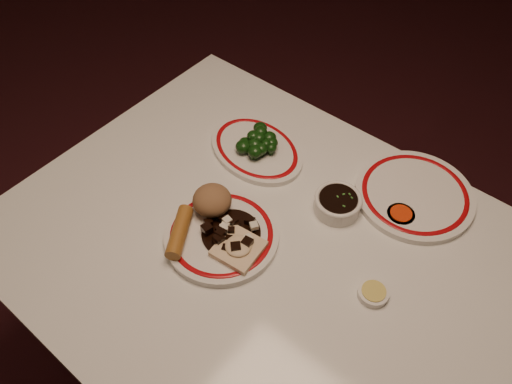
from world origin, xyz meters
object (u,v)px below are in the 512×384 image
at_px(rice_mound, 212,200).
at_px(fried_wonton, 238,248).
at_px(broccoli_pile, 258,142).
at_px(soy_bowl, 337,204).
at_px(main_plate, 222,235).
at_px(spring_roll, 179,232).
at_px(broccoli_plate, 256,149).
at_px(dining_table, 272,271).
at_px(stirfry_heap, 230,232).

distance_m(rice_mound, fried_wonton, 0.13).
relative_size(broccoli_pile, soy_bowl, 1.08).
distance_m(main_plate, rice_mound, 0.08).
bearing_deg(spring_roll, soy_bowl, 22.17).
bearing_deg(main_plate, broccoli_plate, 113.54).
xyz_separation_m(dining_table, broccoli_plate, (-0.22, 0.21, 0.10)).
xyz_separation_m(fried_wonton, soy_bowl, (0.09, 0.24, -0.01)).
distance_m(fried_wonton, stirfry_heap, 0.05).
distance_m(main_plate, spring_roll, 0.09).
height_order(fried_wonton, stirfry_heap, stirfry_heap).
xyz_separation_m(stirfry_heap, broccoli_plate, (-0.13, 0.25, -0.02)).
distance_m(rice_mound, soy_bowl, 0.29).
relative_size(main_plate, spring_roll, 2.24).
bearing_deg(dining_table, fried_wonton, -129.78).
height_order(dining_table, broccoli_pile, broccoli_pile).
relative_size(main_plate, broccoli_plate, 0.93).
bearing_deg(broccoli_plate, main_plate, -66.46).
xyz_separation_m(dining_table, spring_roll, (-0.17, -0.11, 0.13)).
distance_m(dining_table, stirfry_heap, 0.16).
distance_m(fried_wonton, soy_bowl, 0.26).
relative_size(rice_mound, fried_wonton, 0.87).
bearing_deg(stirfry_heap, spring_roll, -138.74).
distance_m(main_plate, fried_wonton, 0.06).
bearing_deg(fried_wonton, soy_bowl, 68.65).
height_order(stirfry_heap, soy_bowl, stirfry_heap).
distance_m(broccoli_plate, soy_bowl, 0.27).
relative_size(stirfry_heap, broccoli_plate, 0.43).
height_order(main_plate, broccoli_plate, main_plate).
bearing_deg(stirfry_heap, main_plate, -154.16).
bearing_deg(broccoli_plate, stirfry_heap, -62.61).
bearing_deg(stirfry_heap, dining_table, 24.33).
xyz_separation_m(main_plate, spring_roll, (-0.06, -0.06, 0.02)).
distance_m(dining_table, soy_bowl, 0.22).
bearing_deg(main_plate, soy_bowl, 56.57).
relative_size(rice_mound, stirfry_heap, 0.67).
height_order(fried_wonton, broccoli_pile, broccoli_pile).
bearing_deg(main_plate, spring_roll, -135.55).
height_order(broccoli_plate, soy_bowl, soy_bowl).
xyz_separation_m(dining_table, main_plate, (-0.11, -0.05, 0.10)).
bearing_deg(stirfry_heap, broccoli_pile, 116.52).
distance_m(fried_wonton, broccoli_pile, 0.31).
bearing_deg(spring_roll, main_plate, 13.03).
bearing_deg(broccoli_pile, broccoli_plate, 165.25).
distance_m(dining_table, broccoli_pile, 0.33).
bearing_deg(dining_table, main_plate, -155.43).
bearing_deg(spring_roll, fried_wonton, -7.93).
height_order(broccoli_plate, broccoli_pile, broccoli_pile).
relative_size(rice_mound, soy_bowl, 0.82).
distance_m(stirfry_heap, broccoli_plate, 0.28).
xyz_separation_m(main_plate, rice_mound, (-0.06, 0.04, 0.04)).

